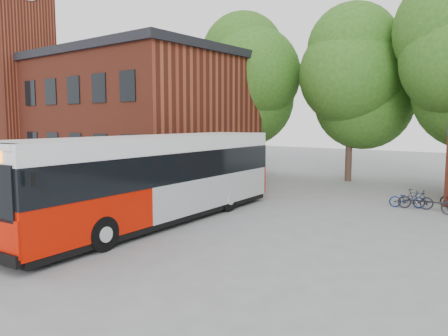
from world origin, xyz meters
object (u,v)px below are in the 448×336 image
Objects in this scene: city_bus at (156,179)px; bicycle_0 at (407,199)px; bicycle_1 at (416,199)px; bus_shelter at (58,182)px.

city_bus reaches higher than bicycle_0.
city_bus is 11.77m from bicycle_1.
bicycle_0 is 0.39m from bicycle_1.
bicycle_0 is at bearing 66.97° from bicycle_1.
bicycle_1 is at bearing 45.89° from city_bus.
bicycle_1 is (7.44, 9.03, -1.25)m from city_bus.
bus_shelter is 15.58m from bicycle_0.
city_bus reaches higher than bus_shelter.
bicycle_1 is (11.58, 10.73, -1.00)m from bus_shelter.
bicycle_0 is 1.03× the size of bicycle_1.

